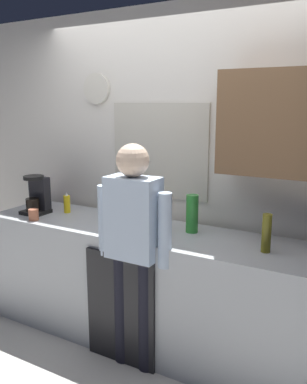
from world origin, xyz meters
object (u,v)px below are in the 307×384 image
(cup_terracotta_mug, at_px, (34,215))
(person_at_sink, at_px, (134,240))
(bottle_olive_oil, at_px, (266,233))
(dish_soap, at_px, (67,204))
(coffee_maker, at_px, (37,196))
(bottle_red_vinegar, at_px, (46,194))
(mixing_bowl, at_px, (142,215))
(bottle_clear_soda, at_px, (192,214))
(bottle_amber_beer, at_px, (167,216))

(cup_terracotta_mug, height_order, person_at_sink, person_at_sink)
(bottle_olive_oil, relative_size, dish_soap, 1.39)
(bottle_olive_oil, xyz_separation_m, cup_terracotta_mug, (-1.82, -0.21, -0.08))
(bottle_olive_oil, bearing_deg, coffee_maker, -179.30)
(bottle_olive_oil, distance_m, person_at_sink, 0.87)
(bottle_red_vinegar, relative_size, mixing_bowl, 1.00)
(bottle_clear_soda, height_order, mixing_bowl, bottle_clear_soda)
(person_at_sink, bearing_deg, dish_soap, 163.32)
(coffee_maker, distance_m, bottle_amber_beer, 1.21)
(mixing_bowl, distance_m, dish_soap, 0.69)
(cup_terracotta_mug, height_order, mixing_bowl, cup_terracotta_mug)
(bottle_olive_oil, bearing_deg, cup_terracotta_mug, -173.56)
(bottle_red_vinegar, relative_size, dish_soap, 1.22)
(bottle_olive_oil, height_order, dish_soap, bottle_olive_oil)
(coffee_maker, bearing_deg, cup_terracotta_mug, -53.48)
(bottle_red_vinegar, distance_m, cup_terracotta_mug, 0.48)
(bottle_red_vinegar, xyz_separation_m, person_at_sink, (1.24, -0.46, -0.09))
(bottle_clear_soda, xyz_separation_m, dish_soap, (-1.17, -0.03, -0.06))
(bottle_red_vinegar, height_order, dish_soap, bottle_red_vinegar)
(bottle_clear_soda, bearing_deg, cup_terracotta_mug, -164.32)
(coffee_maker, relative_size, bottle_olive_oil, 1.32)
(bottle_clear_soda, bearing_deg, dish_soap, -178.38)
(bottle_amber_beer, xyz_separation_m, cup_terracotta_mug, (-1.07, -0.28, -0.07))
(bottle_red_vinegar, xyz_separation_m, mixing_bowl, (1.01, 0.03, -0.07))
(coffee_maker, distance_m, bottle_red_vinegar, 0.25)
(dish_soap, bearing_deg, bottle_olive_oil, -3.62)
(bottle_clear_soda, xyz_separation_m, cup_terracotta_mug, (-1.24, -0.35, -0.09))
(cup_terracotta_mug, distance_m, mixing_bowl, 0.87)
(dish_soap, bearing_deg, bottle_clear_soda, 1.62)
(mixing_bowl, xyz_separation_m, dish_soap, (-0.68, -0.11, 0.04))
(bottle_clear_soda, relative_size, mixing_bowl, 1.27)
(bottle_red_vinegar, height_order, person_at_sink, person_at_sink)
(person_at_sink, bearing_deg, bottle_olive_oil, 23.58)
(bottle_clear_soda, distance_m, dish_soap, 1.17)
(coffee_maker, height_order, bottle_amber_beer, coffee_maker)
(bottle_red_vinegar, distance_m, bottle_amber_beer, 1.32)
(coffee_maker, distance_m, dish_soap, 0.26)
(bottle_olive_oil, bearing_deg, bottle_red_vinegar, 174.53)
(bottle_amber_beer, relative_size, mixing_bowl, 1.05)
(bottle_clear_soda, bearing_deg, mixing_bowl, 170.35)
(dish_soap, relative_size, person_at_sink, 0.11)
(bottle_amber_beer, relative_size, person_at_sink, 0.14)
(bottle_clear_soda, height_order, cup_terracotta_mug, bottle_clear_soda)
(mixing_bowl, bearing_deg, cup_terracotta_mug, -150.49)
(bottle_red_vinegar, bearing_deg, coffee_maker, -63.28)
(bottle_amber_beer, xyz_separation_m, mixing_bowl, (-0.31, 0.15, -0.08))
(bottle_olive_oil, xyz_separation_m, dish_soap, (-1.74, 0.11, -0.05))
(bottle_clear_soda, xyz_separation_m, bottle_amber_beer, (-0.17, -0.06, -0.02))
(bottle_red_vinegar, relative_size, bottle_amber_beer, 0.96)
(bottle_olive_oil, height_order, cup_terracotta_mug, bottle_olive_oil)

